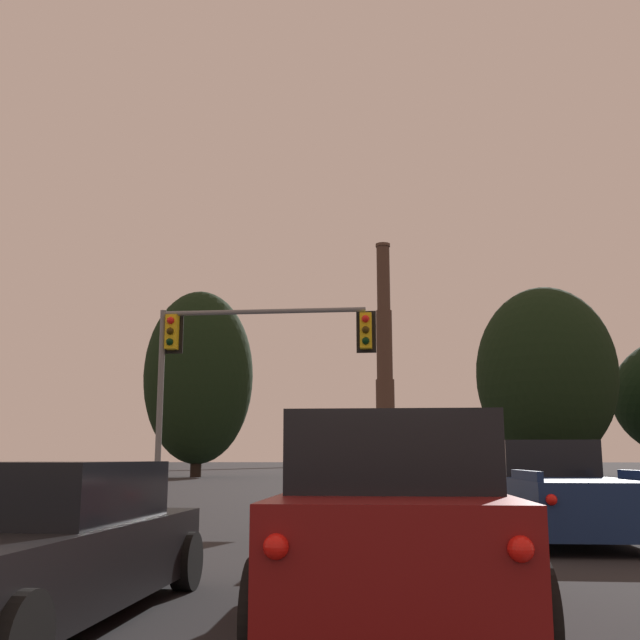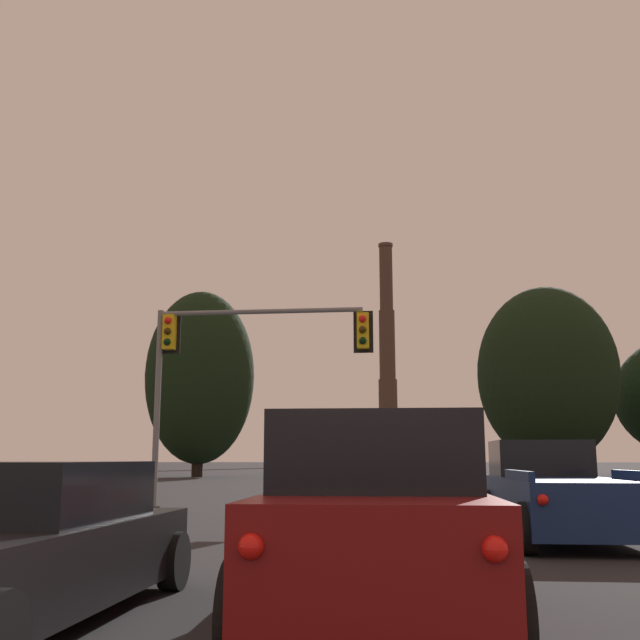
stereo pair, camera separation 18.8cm
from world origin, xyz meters
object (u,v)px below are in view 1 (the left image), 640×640
at_px(pickup_truck_right_lane_front, 562,494).
at_px(sedan_left_lane_second, 35,547).
at_px(smokestack, 385,375).
at_px(suv_center_lane_second, 393,517).
at_px(suv_center_lane_front, 395,491).
at_px(traffic_light_overhead_left, 233,353).

distance_m(pickup_truck_right_lane_front, sedan_left_lane_second, 10.18).
bearing_deg(pickup_truck_right_lane_front, smokestack, 91.41).
xyz_separation_m(pickup_truck_right_lane_front, sedan_left_lane_second, (-6.25, -8.03, -0.14)).
bearing_deg(sedan_left_lane_second, suv_center_lane_second, 12.73).
distance_m(suv_center_lane_front, traffic_light_overhead_left, 9.92).
relative_size(pickup_truck_right_lane_front, smokestack, 0.11).
xyz_separation_m(suv_center_lane_front, pickup_truck_right_lane_front, (3.09, 1.12, -0.09)).
height_order(sedan_left_lane_second, traffic_light_overhead_left, traffic_light_overhead_left).
bearing_deg(smokestack, pickup_truck_right_lane_front, -87.45).
bearing_deg(suv_center_lane_front, traffic_light_overhead_left, 121.43).
bearing_deg(sedan_left_lane_second, suv_center_lane_front, 65.19).
xyz_separation_m(sedan_left_lane_second, smokestack, (-0.91, 168.60, 19.95)).
bearing_deg(traffic_light_overhead_left, suv_center_lane_front, -58.66).
height_order(sedan_left_lane_second, smokestack, smokestack).
relative_size(suv_center_lane_second, pickup_truck_right_lane_front, 0.89).
distance_m(sedan_left_lane_second, traffic_light_overhead_left, 15.38).
distance_m(suv_center_lane_second, suv_center_lane_front, 6.17).
height_order(suv_center_lane_front, traffic_light_overhead_left, traffic_light_overhead_left).
xyz_separation_m(sedan_left_lane_second, traffic_light_overhead_left, (-1.64, 14.80, 3.86)).
height_order(suv_center_lane_second, pickup_truck_right_lane_front, suv_center_lane_second).
height_order(suv_center_lane_second, traffic_light_overhead_left, traffic_light_overhead_left).
xyz_separation_m(suv_center_lane_second, smokestack, (-4.13, 167.85, 19.72)).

